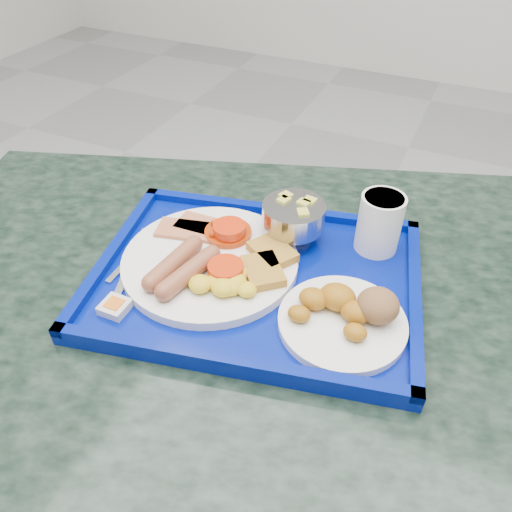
{
  "coord_description": "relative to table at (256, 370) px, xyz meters",
  "views": [
    {
      "loc": [
        0.26,
        -0.5,
        1.27
      ],
      "look_at": [
        0.02,
        0.01,
        0.79
      ],
      "focal_mm": 35.0,
      "sensor_mm": 36.0,
      "label": 1
    }
  ],
  "objects": [
    {
      "name": "juice_cup",
      "position": [
        0.14,
        0.17,
        0.26
      ],
      "size": [
        0.07,
        0.07,
        0.1
      ],
      "color": "white",
      "rests_on": "tray"
    },
    {
      "name": "bread_plate",
      "position": [
        0.14,
        -0.02,
        0.22
      ],
      "size": [
        0.18,
        0.18,
        0.06
      ],
      "rotation": [
        0.0,
        0.0,
        0.35
      ],
      "color": "white",
      "rests_on": "tray"
    },
    {
      "name": "spoon",
      "position": [
        -0.21,
        0.03,
        0.21
      ],
      "size": [
        0.03,
        0.16,
        0.01
      ],
      "rotation": [
        0.0,
        0.0,
        0.03
      ],
      "color": "#A9A9AB",
      "rests_on": "tray"
    },
    {
      "name": "main_plate",
      "position": [
        -0.08,
        0.01,
        0.22
      ],
      "size": [
        0.28,
        0.28,
        0.04
      ],
      "rotation": [
        0.0,
        0.0,
        -0.26
      ],
      "color": "white",
      "rests_on": "tray"
    },
    {
      "name": "table",
      "position": [
        0.0,
        0.0,
        0.0
      ],
      "size": [
        1.37,
        1.12,
        0.74
      ],
      "rotation": [
        0.0,
        0.0,
        0.33
      ],
      "color": "slate",
      "rests_on": "floor"
    },
    {
      "name": "knife",
      "position": [
        -0.2,
        -0.03,
        0.21
      ],
      "size": [
        0.07,
        0.16,
        0.0
      ],
      "primitive_type": "cube",
      "rotation": [
        0.0,
        0.0,
        0.34
      ],
      "color": "#A9A9AB",
      "rests_on": "tray"
    },
    {
      "name": "floor",
      "position": [
        -0.03,
        0.01,
        -0.55
      ],
      "size": [
        6.0,
        6.0,
        0.0
      ],
      "primitive_type": "plane",
      "color": "#9C9C9F",
      "rests_on": "ground"
    },
    {
      "name": "tray",
      "position": [
        -0.01,
        0.02,
        0.2
      ],
      "size": [
        0.55,
        0.45,
        0.03
      ],
      "rotation": [
        0.0,
        0.0,
        0.21
      ],
      "color": "#021483",
      "rests_on": "table"
    },
    {
      "name": "jam_packet",
      "position": [
        -0.16,
        -0.13,
        0.21
      ],
      "size": [
        0.04,
        0.04,
        0.02
      ],
      "rotation": [
        0.0,
        0.0,
        0.01
      ],
      "color": "silver",
      "rests_on": "tray"
    },
    {
      "name": "fruit_bowl",
      "position": [
        0.01,
        0.13,
        0.25
      ],
      "size": [
        0.1,
        0.1,
        0.07
      ],
      "color": "#A9A9AB",
      "rests_on": "tray"
    }
  ]
}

